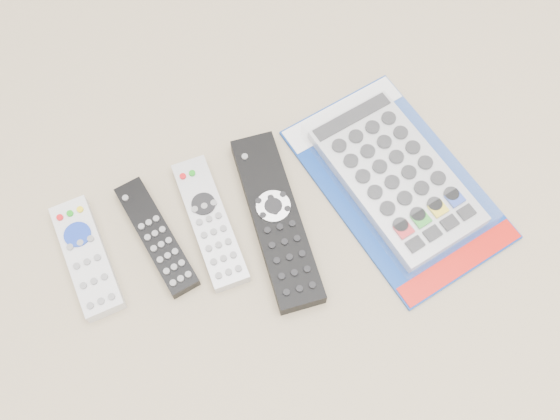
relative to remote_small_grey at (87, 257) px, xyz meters
name	(u,v)px	position (x,y,z in m)	size (l,w,h in m)	color
remote_small_grey	(87,257)	(0.00, 0.00, 0.00)	(0.06, 0.17, 0.03)	silver
remote_slim_black	(157,237)	(0.09, -0.01, 0.00)	(0.07, 0.18, 0.02)	black
remote_silver_dvd	(210,222)	(0.17, -0.01, 0.00)	(0.05, 0.20, 0.02)	#B5B5B9
remote_large_black	(276,220)	(0.25, -0.05, 0.00)	(0.09, 0.26, 0.03)	black
jumbo_remote_packaged	(396,176)	(0.43, -0.05, 0.01)	(0.24, 0.34, 0.04)	navy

